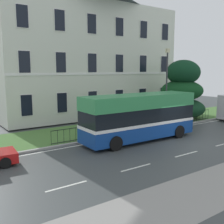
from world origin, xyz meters
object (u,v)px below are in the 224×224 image
Objects in this scene: georgian_townhouse at (81,51)px; single_decker_bus at (140,116)px; evergreen_tree at (183,92)px; street_lamp_post at (167,81)px.

single_decker_bus is at bearing -100.82° from georgian_townhouse.
street_lamp_post is (-3.62, -1.18, 1.25)m from evergreen_tree.
street_lamp_post reaches higher than evergreen_tree.
street_lamp_post is (3.09, -10.38, -3.12)m from georgian_townhouse.
evergreen_tree reaches higher than single_decker_bus.
evergreen_tree is at bearing 24.19° from single_decker_bus.
evergreen_tree is (6.72, -9.19, -4.37)m from georgian_townhouse.
evergreen_tree is 10.13m from single_decker_bus.
georgian_townhouse reaches higher than evergreen_tree.
georgian_townhouse is 3.32× the size of evergreen_tree.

